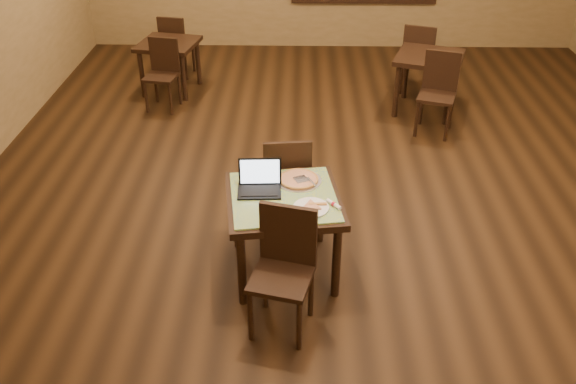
{
  "coord_description": "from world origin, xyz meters",
  "views": [
    {
      "loc": [
        -0.51,
        -5.05,
        3.44
      ],
      "look_at": [
        -0.6,
        -0.98,
        0.85
      ],
      "focal_mm": 38.0,
      "sensor_mm": 36.0,
      "label": 1
    }
  ],
  "objects_px": {
    "chair_main_near": "(284,263)",
    "other_table_b": "(169,50)",
    "tiled_table": "(284,206)",
    "other_table_b_chair_near": "(163,69)",
    "chair_main_far": "(287,179)",
    "laptop": "(260,182)",
    "other_table_a": "(429,65)",
    "pizza_pan": "(299,180)",
    "other_table_a_chair_near": "(438,88)",
    "other_table_a_chair_far": "(419,55)",
    "other_table_b_chair_far": "(175,43)"
  },
  "relations": [
    {
      "from": "laptop",
      "to": "pizza_pan",
      "type": "height_order",
      "value": "laptop"
    },
    {
      "from": "laptop",
      "to": "other_table_b_chair_near",
      "type": "height_order",
      "value": "laptop"
    },
    {
      "from": "other_table_b_chair_far",
      "to": "other_table_a_chair_near",
      "type": "bearing_deg",
      "value": 164.59
    },
    {
      "from": "chair_main_far",
      "to": "laptop",
      "type": "bearing_deg",
      "value": 61.11
    },
    {
      "from": "other_table_a_chair_near",
      "to": "other_table_b_chair_near",
      "type": "height_order",
      "value": "other_table_a_chair_near"
    },
    {
      "from": "chair_main_far",
      "to": "pizza_pan",
      "type": "xyz_separation_m",
      "value": [
        0.11,
        -0.37,
        0.21
      ]
    },
    {
      "from": "other_table_a_chair_near",
      "to": "other_table_b_chair_far",
      "type": "bearing_deg",
      "value": 172.45
    },
    {
      "from": "tiled_table",
      "to": "other_table_a_chair_near",
      "type": "bearing_deg",
      "value": 48.83
    },
    {
      "from": "laptop",
      "to": "pizza_pan",
      "type": "distance_m",
      "value": 0.35
    },
    {
      "from": "pizza_pan",
      "to": "other_table_b_chair_near",
      "type": "relative_size",
      "value": 0.42
    },
    {
      "from": "other_table_a_chair_near",
      "to": "other_table_b_chair_near",
      "type": "relative_size",
      "value": 1.08
    },
    {
      "from": "chair_main_near",
      "to": "other_table_b",
      "type": "distance_m",
      "value": 4.88
    },
    {
      "from": "chair_main_far",
      "to": "other_table_a_chair_far",
      "type": "relative_size",
      "value": 1.0
    },
    {
      "from": "other_table_a_chair_near",
      "to": "other_table_b_chair_near",
      "type": "xyz_separation_m",
      "value": [
        -3.48,
        0.64,
        -0.04
      ]
    },
    {
      "from": "chair_main_far",
      "to": "other_table_a_chair_near",
      "type": "relative_size",
      "value": 1.0
    },
    {
      "from": "chair_main_far",
      "to": "other_table_a",
      "type": "bearing_deg",
      "value": -129.18
    },
    {
      "from": "chair_main_far",
      "to": "other_table_b",
      "type": "xyz_separation_m",
      "value": [
        -1.71,
        3.34,
        0.03
      ]
    },
    {
      "from": "tiled_table",
      "to": "other_table_a",
      "type": "xyz_separation_m",
      "value": [
        1.77,
        3.35,
        -0.03
      ]
    },
    {
      "from": "chair_main_far",
      "to": "other_table_a",
      "type": "relative_size",
      "value": 0.96
    },
    {
      "from": "other_table_b_chair_near",
      "to": "other_table_b_chair_far",
      "type": "bearing_deg",
      "value": 102.16
    },
    {
      "from": "chair_main_near",
      "to": "other_table_b_chair_far",
      "type": "distance_m",
      "value": 5.39
    },
    {
      "from": "other_table_b_chair_far",
      "to": "other_table_b",
      "type": "bearing_deg",
      "value": 102.16
    },
    {
      "from": "chair_main_near",
      "to": "other_table_b_chair_far",
      "type": "height_order",
      "value": "chair_main_near"
    },
    {
      "from": "chair_main_near",
      "to": "other_table_a",
      "type": "height_order",
      "value": "chair_main_near"
    },
    {
      "from": "other_table_a",
      "to": "other_table_a_chair_far",
      "type": "distance_m",
      "value": 0.58
    },
    {
      "from": "other_table_b",
      "to": "pizza_pan",
      "type": "bearing_deg",
      "value": -53.35
    },
    {
      "from": "other_table_a",
      "to": "chair_main_far",
      "type": "bearing_deg",
      "value": -104.31
    },
    {
      "from": "chair_main_far",
      "to": "other_table_a_chair_near",
      "type": "distance_m",
      "value": 2.8
    },
    {
      "from": "tiled_table",
      "to": "other_table_a",
      "type": "height_order",
      "value": "tiled_table"
    },
    {
      "from": "tiled_table",
      "to": "other_table_a_chair_far",
      "type": "distance_m",
      "value": 4.3
    },
    {
      "from": "other_table_a_chair_near",
      "to": "other_table_a",
      "type": "bearing_deg",
      "value": 111.15
    },
    {
      "from": "other_table_b",
      "to": "other_table_b_chair_near",
      "type": "bearing_deg",
      "value": -77.84
    },
    {
      "from": "laptop",
      "to": "other_table_a_chair_far",
      "type": "relative_size",
      "value": 0.37
    },
    {
      "from": "other_table_a",
      "to": "other_table_a_chair_far",
      "type": "relative_size",
      "value": 1.04
    },
    {
      "from": "chair_main_near",
      "to": "other_table_a_chair_far",
      "type": "xyz_separation_m",
      "value": [
        1.72,
        4.54,
        -0.01
      ]
    },
    {
      "from": "other_table_a_chair_near",
      "to": "other_table_b_chair_near",
      "type": "distance_m",
      "value": 3.54
    },
    {
      "from": "other_table_a_chair_near",
      "to": "other_table_a_chair_far",
      "type": "xyz_separation_m",
      "value": [
        -0.05,
        1.15,
        0.0
      ]
    },
    {
      "from": "other_table_b",
      "to": "other_table_b_chair_near",
      "type": "height_order",
      "value": "other_table_b_chair_near"
    },
    {
      "from": "tiled_table",
      "to": "laptop",
      "type": "relative_size",
      "value": 2.86
    },
    {
      "from": "other_table_b",
      "to": "chair_main_near",
      "type": "bearing_deg",
      "value": -58.8
    },
    {
      "from": "other_table_a_chair_near",
      "to": "tiled_table",
      "type": "bearing_deg",
      "value": -104.5
    },
    {
      "from": "chair_main_near",
      "to": "chair_main_far",
      "type": "xyz_separation_m",
      "value": [
        -0.01,
        1.23,
        -0.01
      ]
    },
    {
      "from": "chair_main_far",
      "to": "other_table_a_chair_far",
      "type": "distance_m",
      "value": 3.74
    },
    {
      "from": "other_table_a_chair_far",
      "to": "pizza_pan",
      "type": "bearing_deg",
      "value": 84.69
    },
    {
      "from": "chair_main_far",
      "to": "laptop",
      "type": "height_order",
      "value": "laptop"
    },
    {
      "from": "other_table_b",
      "to": "other_table_b_chair_near",
      "type": "xyz_separation_m",
      "value": [
        0.01,
        -0.53,
        -0.07
      ]
    },
    {
      "from": "other_table_a",
      "to": "other_table_a_chair_near",
      "type": "xyz_separation_m",
      "value": [
        0.03,
        -0.58,
        -0.08
      ]
    },
    {
      "from": "tiled_table",
      "to": "other_table_b_chair_near",
      "type": "height_order",
      "value": "other_table_b_chair_near"
    },
    {
      "from": "other_table_b_chair_far",
      "to": "chair_main_far",
      "type": "bearing_deg",
      "value": 124.54
    },
    {
      "from": "other_table_a",
      "to": "pizza_pan",
      "type": "bearing_deg",
      "value": -99.5
    }
  ]
}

